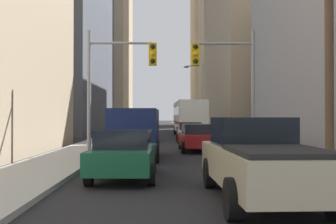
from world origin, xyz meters
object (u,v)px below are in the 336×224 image
object	(u,v)px
sedan_red	(198,137)
sedan_silver	(190,132)
traffic_signal_near_left	(118,72)
sedan_white	(145,131)
pickup_truck_beige	(260,159)
city_bus	(189,117)
traffic_signal_near_right	(227,73)
sedan_green	(124,154)
cargo_van_navy	(136,131)

from	to	relation	value
sedan_red	sedan_silver	size ratio (longest dim) A/B	1.00
traffic_signal_near_left	sedan_white	bearing A→B (deg)	86.68
traffic_signal_near_left	pickup_truck_beige	bearing A→B (deg)	-66.26
city_bus	traffic_signal_near_left	bearing A→B (deg)	-103.10
pickup_truck_beige	sedan_silver	xyz separation A→B (m)	(-0.06, 20.53, -0.16)
city_bus	traffic_signal_near_left	distance (m)	21.43
city_bus	sedan_silver	bearing A→B (deg)	-93.62
pickup_truck_beige	traffic_signal_near_right	bearing A→B (deg)	84.87
sedan_red	traffic_signal_near_left	distance (m)	6.12
city_bus	sedan_white	size ratio (longest dim) A/B	2.72
city_bus	sedan_silver	xyz separation A→B (m)	(-0.63, -9.93, -1.16)
traffic_signal_near_left	sedan_green	bearing A→B (deg)	-82.47
sedan_red	pickup_truck_beige	bearing A→B (deg)	-89.08
city_bus	traffic_signal_near_left	world-z (taller)	traffic_signal_near_left
sedan_red	sedan_white	xyz separation A→B (m)	(-3.27, 10.21, 0.00)
sedan_red	traffic_signal_near_left	bearing A→B (deg)	-141.29
sedan_green	sedan_red	world-z (taller)	same
sedan_green	sedan_red	size ratio (longest dim) A/B	1.00
pickup_truck_beige	traffic_signal_near_right	size ratio (longest dim) A/B	0.91
sedan_silver	sedan_white	size ratio (longest dim) A/B	1.00
city_bus	traffic_signal_near_left	size ratio (longest dim) A/B	1.92
traffic_signal_near_left	traffic_signal_near_right	world-z (taller)	same
pickup_truck_beige	city_bus	bearing A→B (deg)	88.92
sedan_green	sedan_silver	distance (m)	17.62
sedan_red	traffic_signal_near_left	xyz separation A→B (m)	(-4.05, -3.25, 3.25)
sedan_green	sedan_white	distance (m)	19.92
traffic_signal_near_right	traffic_signal_near_left	bearing A→B (deg)	180.00
pickup_truck_beige	sedan_red	xyz separation A→B (m)	(-0.21, 12.94, -0.16)
sedan_green	traffic_signal_near_left	size ratio (longest dim) A/B	0.71
city_bus	pickup_truck_beige	bearing A→B (deg)	-91.08
cargo_van_navy	city_bus	bearing A→B (deg)	79.41
pickup_truck_beige	cargo_van_navy	xyz separation A→B (m)	(-3.41, 9.18, 0.35)
cargo_van_navy	sedan_red	bearing A→B (deg)	49.59
city_bus	pickup_truck_beige	size ratio (longest dim) A/B	2.11
cargo_van_navy	traffic_signal_near_left	bearing A→B (deg)	149.33
cargo_van_navy	sedan_silver	xyz separation A→B (m)	(3.35, 11.35, -0.52)
cargo_van_navy	traffic_signal_near_right	size ratio (longest dim) A/B	0.88
sedan_silver	city_bus	bearing A→B (deg)	86.38
pickup_truck_beige	sedan_red	world-z (taller)	pickup_truck_beige
sedan_green	sedan_red	bearing A→B (deg)	71.76
traffic_signal_near_left	sedan_red	bearing A→B (deg)	38.71
sedan_red	sedan_silver	bearing A→B (deg)	88.84
sedan_green	pickup_truck_beige	bearing A→B (deg)	-43.51
sedan_green	sedan_white	world-z (taller)	same
sedan_silver	sedan_green	bearing A→B (deg)	-100.97
traffic_signal_near_right	pickup_truck_beige	bearing A→B (deg)	-95.13
pickup_truck_beige	sedan_silver	bearing A→B (deg)	90.16
sedan_green	sedan_white	bearing A→B (deg)	90.21
cargo_van_navy	sedan_green	size ratio (longest dim) A/B	1.23
sedan_green	traffic_signal_near_left	distance (m)	7.28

